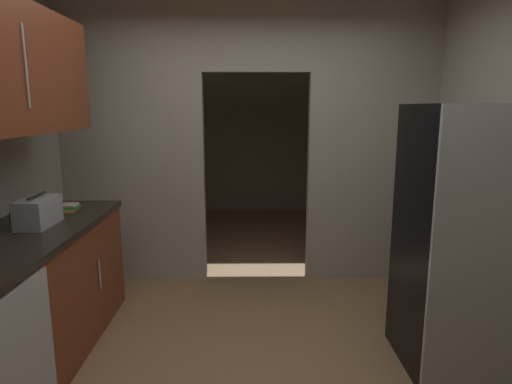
# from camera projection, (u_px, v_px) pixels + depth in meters

# --- Properties ---
(ground) EXTENTS (20.00, 20.00, 0.00)m
(ground) POSITION_uv_depth(u_px,v_px,m) (248.00, 380.00, 2.76)
(ground) COLOR #93704C
(kitchen_partition) EXTENTS (3.57, 0.12, 2.65)m
(kitchen_partition) POSITION_uv_depth(u_px,v_px,m) (247.00, 137.00, 4.19)
(kitchen_partition) COLOR #ADA899
(kitchen_partition) RESTS_ON ground
(adjoining_room_shell) EXTENTS (3.57, 2.99, 2.65)m
(adjoining_room_shell) POSITION_uv_depth(u_px,v_px,m) (249.00, 134.00, 6.19)
(adjoining_room_shell) COLOR gray
(adjoining_room_shell) RESTS_ON ground
(refrigerator) EXTENTS (0.71, 0.73, 1.71)m
(refrigerator) POSITION_uv_depth(u_px,v_px,m) (464.00, 240.00, 2.80)
(refrigerator) COLOR black
(refrigerator) RESTS_ON ground
(lower_cabinet_run) EXTENTS (0.69, 2.18, 0.91)m
(lower_cabinet_run) POSITION_uv_depth(u_px,v_px,m) (20.00, 307.00, 2.75)
(lower_cabinet_run) COLOR brown
(lower_cabinet_run) RESTS_ON ground
(dishwasher) EXTENTS (0.02, 0.56, 0.85)m
(dishwasher) POSITION_uv_depth(u_px,v_px,m) (25.00, 368.00, 2.17)
(dishwasher) COLOR #B7BABC
(dishwasher) RESTS_ON ground
(boombox) EXTENTS (0.20, 0.35, 0.22)m
(boombox) POSITION_uv_depth(u_px,v_px,m) (38.00, 212.00, 2.93)
(boombox) COLOR #B2B2B7
(boombox) RESTS_ON lower_cabinet_run
(book_stack) EXTENTS (0.13, 0.15, 0.05)m
(book_stack) POSITION_uv_depth(u_px,v_px,m) (70.00, 208.00, 3.37)
(book_stack) COLOR gold
(book_stack) RESTS_ON lower_cabinet_run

